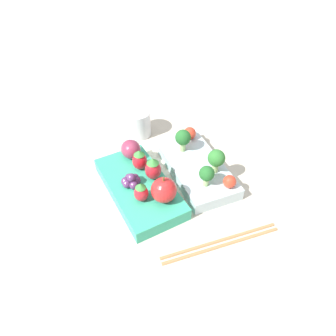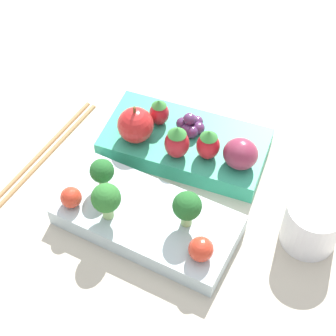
{
  "view_description": "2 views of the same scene",
  "coord_description": "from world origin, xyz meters",
  "px_view_note": "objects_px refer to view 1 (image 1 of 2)",
  "views": [
    {
      "loc": [
        0.38,
        -0.2,
        0.43
      ],
      "look_at": [
        -0.0,
        -0.0,
        0.04
      ],
      "focal_mm": 32.0,
      "sensor_mm": 36.0,
      "label": 1
    },
    {
      "loc": [
        -0.15,
        0.39,
        0.56
      ],
      "look_at": [
        -0.0,
        -0.0,
        0.04
      ],
      "focal_mm": 60.0,
      "sensor_mm": 36.0,
      "label": 2
    }
  ],
  "objects_px": {
    "broccoli_floret_2": "(216,159)",
    "cherry_tomato_1": "(230,182)",
    "bento_box_savoury": "(196,168)",
    "strawberry_0": "(141,192)",
    "broccoli_floret_1": "(207,174)",
    "chopsticks_pair": "(221,242)",
    "apple": "(164,190)",
    "strawberry_2": "(152,167)",
    "grape_cluster": "(131,181)",
    "strawberry_1": "(140,160)",
    "plum": "(131,149)",
    "bento_box_fruit": "(138,186)",
    "cherry_tomato_0": "(190,133)",
    "broccoli_floret_0": "(183,138)",
    "drinking_cup": "(137,123)"
  },
  "relations": [
    {
      "from": "strawberry_2",
      "to": "strawberry_1",
      "type": "bearing_deg",
      "value": -160.41
    },
    {
      "from": "bento_box_savoury",
      "to": "broccoli_floret_2",
      "type": "relative_size",
      "value": 4.27
    },
    {
      "from": "broccoli_floret_1",
      "to": "cherry_tomato_1",
      "type": "height_order",
      "value": "broccoli_floret_1"
    },
    {
      "from": "bento_box_savoury",
      "to": "strawberry_0",
      "type": "bearing_deg",
      "value": -74.47
    },
    {
      "from": "apple",
      "to": "grape_cluster",
      "type": "xyz_separation_m",
      "value": [
        -0.06,
        -0.04,
        -0.01
      ]
    },
    {
      "from": "bento_box_fruit",
      "to": "grape_cluster",
      "type": "bearing_deg",
      "value": -81.59
    },
    {
      "from": "broccoli_floret_1",
      "to": "plum",
      "type": "relative_size",
      "value": 1.02
    },
    {
      "from": "bento_box_fruit",
      "to": "broccoli_floret_1",
      "type": "relative_size",
      "value": 4.8
    },
    {
      "from": "bento_box_fruit",
      "to": "cherry_tomato_1",
      "type": "xyz_separation_m",
      "value": [
        0.09,
        0.15,
        0.03
      ]
    },
    {
      "from": "strawberry_0",
      "to": "grape_cluster",
      "type": "relative_size",
      "value": 1.02
    },
    {
      "from": "apple",
      "to": "broccoli_floret_0",
      "type": "bearing_deg",
      "value": 136.6
    },
    {
      "from": "strawberry_1",
      "to": "plum",
      "type": "relative_size",
      "value": 1.03
    },
    {
      "from": "strawberry_1",
      "to": "strawberry_2",
      "type": "bearing_deg",
      "value": 19.59
    },
    {
      "from": "broccoli_floret_0",
      "to": "cherry_tomato_0",
      "type": "bearing_deg",
      "value": 129.93
    },
    {
      "from": "bento_box_savoury",
      "to": "chopsticks_pair",
      "type": "bearing_deg",
      "value": -17.89
    },
    {
      "from": "bento_box_savoury",
      "to": "grape_cluster",
      "type": "relative_size",
      "value": 5.7
    },
    {
      "from": "drinking_cup",
      "to": "strawberry_2",
      "type": "bearing_deg",
      "value": -14.15
    },
    {
      "from": "broccoli_floret_2",
      "to": "cherry_tomato_0",
      "type": "height_order",
      "value": "broccoli_floret_2"
    },
    {
      "from": "broccoli_floret_2",
      "to": "strawberry_2",
      "type": "distance_m",
      "value": 0.12
    },
    {
      "from": "broccoli_floret_2",
      "to": "grape_cluster",
      "type": "bearing_deg",
      "value": -104.87
    },
    {
      "from": "broccoli_floret_2",
      "to": "grape_cluster",
      "type": "relative_size",
      "value": 1.33
    },
    {
      "from": "grape_cluster",
      "to": "chopsticks_pair",
      "type": "bearing_deg",
      "value": 26.74
    },
    {
      "from": "apple",
      "to": "strawberry_2",
      "type": "distance_m",
      "value": 0.06
    },
    {
      "from": "strawberry_1",
      "to": "drinking_cup",
      "type": "height_order",
      "value": "strawberry_1"
    },
    {
      "from": "broccoli_floret_0",
      "to": "broccoli_floret_1",
      "type": "xyz_separation_m",
      "value": [
        0.11,
        -0.01,
        -0.0
      ]
    },
    {
      "from": "bento_box_savoury",
      "to": "cherry_tomato_1",
      "type": "distance_m",
      "value": 0.09
    },
    {
      "from": "strawberry_0",
      "to": "strawberry_1",
      "type": "distance_m",
      "value": 0.08
    },
    {
      "from": "apple",
      "to": "plum",
      "type": "distance_m",
      "value": 0.14
    },
    {
      "from": "broccoli_floret_1",
      "to": "strawberry_0",
      "type": "bearing_deg",
      "value": -100.54
    },
    {
      "from": "cherry_tomato_1",
      "to": "strawberry_1",
      "type": "bearing_deg",
      "value": -134.36
    },
    {
      "from": "bento_box_fruit",
      "to": "broccoli_floret_2",
      "type": "distance_m",
      "value": 0.16
    },
    {
      "from": "broccoli_floret_1",
      "to": "strawberry_0",
      "type": "relative_size",
      "value": 1.12
    },
    {
      "from": "strawberry_0",
      "to": "cherry_tomato_1",
      "type": "bearing_deg",
      "value": 73.69
    },
    {
      "from": "strawberry_1",
      "to": "grape_cluster",
      "type": "relative_size",
      "value": 1.16
    },
    {
      "from": "cherry_tomato_1",
      "to": "strawberry_0",
      "type": "distance_m",
      "value": 0.16
    },
    {
      "from": "cherry_tomato_0",
      "to": "strawberry_0",
      "type": "distance_m",
      "value": 0.21
    },
    {
      "from": "bento_box_fruit",
      "to": "broccoli_floret_2",
      "type": "xyz_separation_m",
      "value": [
        0.04,
        0.15,
        0.05
      ]
    },
    {
      "from": "broccoli_floret_2",
      "to": "cherry_tomato_1",
      "type": "relative_size",
      "value": 2.06
    },
    {
      "from": "cherry_tomato_0",
      "to": "drinking_cup",
      "type": "distance_m",
      "value": 0.13
    },
    {
      "from": "broccoli_floret_0",
      "to": "chopsticks_pair",
      "type": "height_order",
      "value": "broccoli_floret_0"
    },
    {
      "from": "drinking_cup",
      "to": "chopsticks_pair",
      "type": "distance_m",
      "value": 0.35
    },
    {
      "from": "bento_box_savoury",
      "to": "drinking_cup",
      "type": "xyz_separation_m",
      "value": [
        -0.18,
        -0.05,
        0.02
      ]
    },
    {
      "from": "apple",
      "to": "strawberry_2",
      "type": "xyz_separation_m",
      "value": [
        -0.06,
        0.01,
        -0.0
      ]
    },
    {
      "from": "apple",
      "to": "cherry_tomato_1",
      "type": "bearing_deg",
      "value": 76.83
    },
    {
      "from": "broccoli_floret_1",
      "to": "grape_cluster",
      "type": "height_order",
      "value": "broccoli_floret_1"
    },
    {
      "from": "strawberry_1",
      "to": "strawberry_2",
      "type": "distance_m",
      "value": 0.03
    },
    {
      "from": "strawberry_2",
      "to": "cherry_tomato_1",
      "type": "bearing_deg",
      "value": 51.52
    },
    {
      "from": "plum",
      "to": "grape_cluster",
      "type": "xyz_separation_m",
      "value": [
        0.08,
        -0.03,
        -0.01
      ]
    },
    {
      "from": "strawberry_2",
      "to": "chopsticks_pair",
      "type": "relative_size",
      "value": 0.23
    },
    {
      "from": "cherry_tomato_0",
      "to": "plum",
      "type": "height_order",
      "value": "plum"
    }
  ]
}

